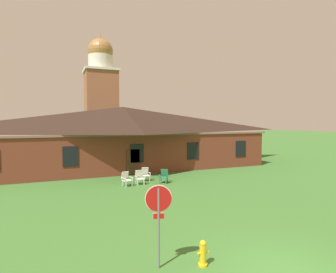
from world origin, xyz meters
TOP-DOWN VIEW (x-y plane):
  - ground_plane at (0.00, 0.00)m, footprint 200.00×200.00m
  - brick_building at (-0.00, 20.65)m, footprint 26.53×10.40m
  - dome_tower at (0.61, 38.64)m, footprint 5.18×5.18m
  - stop_sign at (-3.28, 1.63)m, footprint 0.78×0.26m
  - lawn_chair_by_porch at (-1.71, 12.20)m, footprint 0.76×0.81m
  - lawn_chair_near_door at (-0.75, 12.38)m, footprint 0.65×0.68m
  - lawn_chair_left_end at (-0.02, 13.31)m, footprint 0.67×0.70m
  - lawn_chair_middle at (0.98, 12.12)m, footprint 0.85×0.87m
  - fire_hydrant at (-2.00, 1.24)m, footprint 0.36×0.28m

SIDE VIEW (x-z plane):
  - ground_plane at x=0.00m, z-range 0.00..0.00m
  - fire_hydrant at x=-2.00m, z-range -0.02..0.77m
  - lawn_chair_by_porch at x=-1.71m, z-range 0.02..0.98m
  - lawn_chair_near_door at x=-0.75m, z-range 0.02..0.98m
  - lawn_chair_left_end at x=-0.02m, z-range 0.02..0.98m
  - lawn_chair_middle at x=0.98m, z-range 0.02..0.98m
  - stop_sign at x=-3.28m, z-range 0.52..3.01m
  - brick_building at x=0.00m, z-range 0.06..5.82m
  - dome_tower at x=0.61m, z-range -0.82..17.41m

